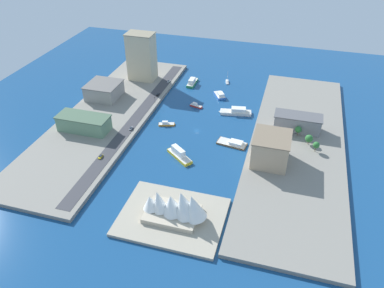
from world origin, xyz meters
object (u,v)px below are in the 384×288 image
object	(u,v)px
ferry_white_commuter	(236,112)
sailboat_small_white	(227,82)
terminal_long_green	(84,123)
taxi_yellow_cab	(101,156)
opera_landmark	(176,206)
water_taxi_orange	(166,124)
catamaran_blue	(220,95)
sedan_silver	(131,128)
apartment_midrise_tan	(271,149)
traffic_light_waterfront	(155,99)
carpark_squat_concrete	(104,90)
ferry_yellow_fast	(179,154)
barge_flat_brown	(233,143)
tugboat_red	(196,106)
van_white	(169,81)
ferry_green_doubledeck	(192,82)
suv_black	(158,94)
warehouse_low_gray	(298,122)
office_block_beige	(142,57)

from	to	relation	value
ferry_white_commuter	sailboat_small_white	xyz separation A→B (m)	(20.63, -59.72, -1.29)
ferry_white_commuter	terminal_long_green	xyz separation A→B (m)	(112.43, 64.41, 7.07)
taxi_yellow_cab	opera_landmark	size ratio (longest dim) A/B	0.12
water_taxi_orange	catamaran_blue	distance (m)	70.49
taxi_yellow_cab	sedan_silver	size ratio (longest dim) A/B	1.08
catamaran_blue	sailboat_small_white	bearing A→B (deg)	-90.76
apartment_midrise_tan	traffic_light_waterfront	xyz separation A→B (m)	(109.81, -58.31, -6.37)
terminal_long_green	carpark_squat_concrete	bearing A→B (deg)	-79.09
apartment_midrise_tan	terminal_long_green	bearing A→B (deg)	-0.34
ferry_yellow_fast	barge_flat_brown	size ratio (longest dim) A/B	0.95
tugboat_red	sedan_silver	world-z (taller)	sedan_silver
catamaran_blue	sedan_silver	distance (m)	98.56
catamaran_blue	apartment_midrise_tan	distance (m)	109.70
water_taxi_orange	sailboat_small_white	xyz separation A→B (m)	(-32.42, -94.86, -0.26)
barge_flat_brown	traffic_light_waterfront	bearing A→B (deg)	-26.96
catamaran_blue	opera_landmark	distance (m)	163.19
sailboat_small_white	carpark_squat_concrete	world-z (taller)	carpark_squat_concrete
ferry_white_commuter	van_white	size ratio (longest dim) A/B	6.11
ferry_green_doubledeck	opera_landmark	xyz separation A→B (m)	(-42.61, 181.37, 8.45)
ferry_white_commuter	suv_black	size ratio (longest dim) A/B	5.90
carpark_squat_concrete	traffic_light_waterfront	bearing A→B (deg)	-178.50
warehouse_low_gray	ferry_white_commuter	bearing A→B (deg)	-17.16
office_block_beige	opera_landmark	world-z (taller)	office_block_beige
ferry_yellow_fast	sailboat_small_white	size ratio (longest dim) A/B	1.81
water_taxi_orange	terminal_long_green	world-z (taller)	terminal_long_green
traffic_light_waterfront	opera_landmark	xyz separation A→B (m)	(-62.51, 128.01, 3.53)
water_taxi_orange	traffic_light_waterfront	xyz separation A→B (m)	(20.77, -28.17, 6.08)
water_taxi_orange	apartment_midrise_tan	world-z (taller)	apartment_midrise_tan
suv_black	opera_landmark	size ratio (longest dim) A/B	0.12
ferry_yellow_fast	apartment_midrise_tan	size ratio (longest dim) A/B	0.82
office_block_beige	terminal_long_green	xyz separation A→B (m)	(8.20, 103.99, -17.03)
apartment_midrise_tan	taxi_yellow_cab	world-z (taller)	apartment_midrise_tan
sailboat_small_white	catamaran_blue	distance (m)	32.07
van_white	opera_landmark	distance (m)	185.60
terminal_long_green	water_taxi_orange	bearing A→B (deg)	-153.76
barge_flat_brown	terminal_long_green	size ratio (longest dim) A/B	0.57
suv_black	opera_landmark	distance (m)	157.67
catamaran_blue	office_block_beige	world-z (taller)	office_block_beige
catamaran_blue	traffic_light_waterfront	xyz separation A→B (m)	(52.76, 34.64, 5.52)
carpark_squat_concrete	terminal_long_green	bearing A→B (deg)	100.91
water_taxi_orange	taxi_yellow_cab	distance (m)	66.83
water_taxi_orange	opera_landmark	xyz separation A→B (m)	(-41.74, 99.84, 9.61)
van_white	ferry_green_doubledeck	bearing A→B (deg)	-161.09
sailboat_small_white	barge_flat_brown	distance (m)	110.81
warehouse_low_gray	ferry_yellow_fast	bearing A→B (deg)	35.97
tugboat_red	sailboat_small_white	distance (m)	60.16
terminal_long_green	suv_black	xyz separation A→B (m)	(-35.87, -72.79, -5.43)
sailboat_small_white	warehouse_low_gray	bearing A→B (deg)	133.85
carpark_squat_concrete	traffic_light_waterfront	distance (m)	49.51
ferry_green_doubledeck	carpark_squat_concrete	world-z (taller)	carpark_squat_concrete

